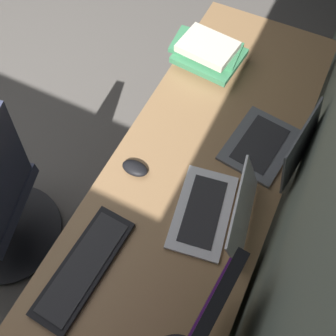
{
  "coord_description": "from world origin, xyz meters",
  "views": [
    {
      "loc": [
        0.66,
        1.84,
        1.96
      ],
      "look_at": [
        0.17,
        1.6,
        0.95
      ],
      "focal_mm": 39.14,
      "sensor_mm": 36.0,
      "label": 1
    }
  ],
  "objects": [
    {
      "name": "keyboard_main",
      "position": [
        0.53,
        1.46,
        0.74
      ],
      "size": [
        0.43,
        0.16,
        0.02
      ],
      "color": "black",
      "rests_on": "desk"
    },
    {
      "name": "drawer_pedestal",
      "position": [
        0.34,
        1.68,
        0.35
      ],
      "size": [
        0.4,
        0.51,
        0.69
      ],
      "color": "#936D47",
      "rests_on": "ground"
    },
    {
      "name": "mouse_main",
      "position": [
        0.12,
        1.44,
        0.75
      ],
      "size": [
        0.06,
        0.1,
        0.03
      ],
      "primitive_type": "ellipsoid",
      "color": "black",
      "rests_on": "desk"
    },
    {
      "name": "book_stack_near",
      "position": [
        -0.51,
        1.46,
        0.79
      ],
      "size": [
        0.26,
        0.33,
        0.11
      ],
      "color": "#3D8456",
      "rests_on": "desk"
    },
    {
      "name": "desk",
      "position": [
        0.17,
        1.65,
        0.66
      ],
      "size": [
        2.16,
        0.65,
        0.73
      ],
      "color": "#936D47",
      "rests_on": "ground"
    },
    {
      "name": "laptop_left",
      "position": [
        0.16,
        1.79,
        0.77
      ],
      "size": [
        0.37,
        0.31,
        0.19
      ],
      "color": "silver",
      "rests_on": "desk"
    },
    {
      "name": "laptop_leftmost",
      "position": [
        -0.18,
        1.88,
        0.78
      ],
      "size": [
        0.34,
        0.32,
        0.23
      ],
      "color": "#595B60",
      "rests_on": "desk"
    }
  ]
}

